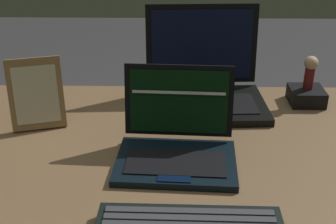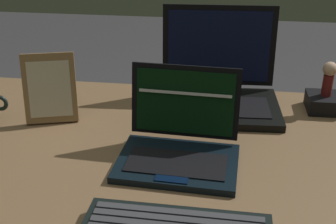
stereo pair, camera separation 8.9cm
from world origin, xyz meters
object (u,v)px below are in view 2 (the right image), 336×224
Objects in this scene: figurine_stand at (324,103)px; figurine at (329,76)px; laptop_rear at (218,88)px; laptop_front at (180,144)px; photo_frame at (50,89)px.

figurine_stand is 0.08m from figurine.
figurine_stand is (0.29, 0.00, -0.03)m from laptop_rear.
figurine reaches higher than figurine_stand.
laptop_rear is (0.08, 0.30, 0.01)m from laptop_front.
laptop_front is 2.89× the size of figurine_stand.
laptop_rear reaches higher than figurine_stand.
figurine is at bearing -45.00° from figurine_stand.
photo_frame is at bearing -160.80° from laptop_rear.
laptop_front reaches higher than figurine.
laptop_rear is 0.45m from photo_frame.
laptop_front is 0.79× the size of laptop_rear.
laptop_rear is at bearing 75.82° from laptop_front.
figurine is (0.29, 0.00, 0.05)m from laptop_rear.
figurine is at bearing 0.95° from laptop_rear.
figurine is (0.00, -0.00, 0.08)m from figurine_stand.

